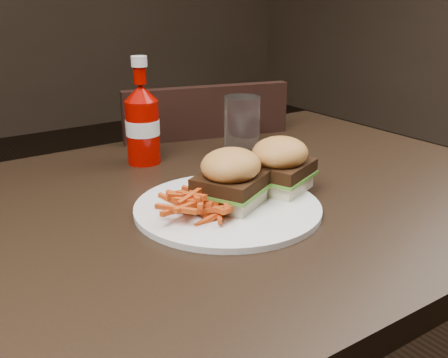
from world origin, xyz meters
TOP-DOWN VIEW (x-y plane):
  - dining_table at (0.00, 0.00)m, footprint 1.20×0.80m
  - chair_far at (0.26, 0.50)m, footprint 0.50×0.50m
  - plate at (0.00, -0.06)m, footprint 0.29×0.29m
  - sandwich_half_a at (0.01, -0.06)m, footprint 0.12×0.12m
  - sandwich_half_b at (0.11, -0.05)m, footprint 0.11×0.11m
  - fries_pile at (-0.06, -0.06)m, footprint 0.13×0.13m
  - ketchup_bottle at (0.00, 0.23)m, footprint 0.07×0.07m
  - tumbler at (0.22, 0.19)m, footprint 0.09×0.09m

SIDE VIEW (x-z plane):
  - chair_far at x=0.26m, z-range 0.41..0.45m
  - dining_table at x=0.00m, z-range 0.71..0.75m
  - plate at x=0.00m, z-range 0.75..0.76m
  - sandwich_half_a at x=0.01m, z-range 0.76..0.78m
  - sandwich_half_b at x=0.11m, z-range 0.76..0.78m
  - fries_pile at x=-0.06m, z-range 0.76..0.80m
  - tumbler at x=0.22m, z-range 0.74..0.87m
  - ketchup_bottle at x=0.00m, z-range 0.74..0.88m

